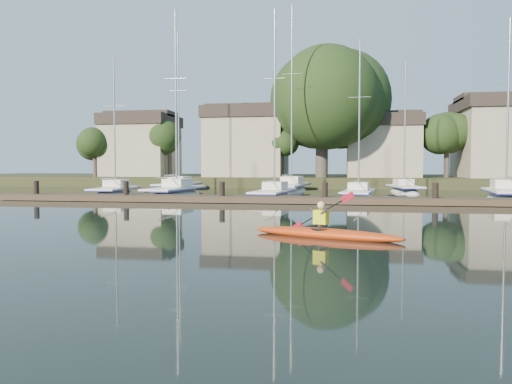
% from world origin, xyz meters
% --- Properties ---
extents(ground, '(160.00, 160.00, 0.00)m').
position_xyz_m(ground, '(0.00, 0.00, 0.00)').
color(ground, black).
rests_on(ground, ground).
extents(kayak, '(4.64, 2.21, 1.51)m').
position_xyz_m(kayak, '(3.44, 0.38, 0.18)').
color(kayak, '#B93B0E').
rests_on(kayak, ground).
extents(dock, '(34.00, 2.00, 1.80)m').
position_xyz_m(dock, '(0.00, 14.00, 0.20)').
color(dock, '#493A29').
rests_on(dock, ground).
extents(sailboat_0, '(2.59, 7.25, 11.28)m').
position_xyz_m(sailboat_0, '(-12.24, 19.17, -0.18)').
color(sailboat_0, white).
rests_on(sailboat_0, ground).
extents(sailboat_1, '(2.78, 8.86, 14.27)m').
position_xyz_m(sailboat_1, '(-7.60, 19.03, -0.19)').
color(sailboat_1, white).
rests_on(sailboat_1, ground).
extents(sailboat_2, '(2.65, 8.29, 13.48)m').
position_xyz_m(sailboat_2, '(-0.46, 17.84, -0.17)').
color(sailboat_2, white).
rests_on(sailboat_2, ground).
extents(sailboat_3, '(2.77, 7.28, 11.44)m').
position_xyz_m(sailboat_3, '(5.00, 18.47, -0.17)').
color(sailboat_3, white).
rests_on(sailboat_3, ground).
extents(sailboat_4, '(3.09, 7.67, 12.69)m').
position_xyz_m(sailboat_4, '(14.13, 18.88, -0.21)').
color(sailboat_4, white).
rests_on(sailboat_4, ground).
extents(sailboat_5, '(2.36, 9.14, 15.04)m').
position_xyz_m(sailboat_5, '(-10.26, 27.54, -0.19)').
color(sailboat_5, white).
rests_on(sailboat_5, ground).
extents(sailboat_6, '(3.01, 10.66, 16.72)m').
position_xyz_m(sailboat_6, '(-0.23, 26.79, -0.19)').
color(sailboat_6, white).
rests_on(sailboat_6, ground).
extents(sailboat_7, '(2.72, 7.33, 11.55)m').
position_xyz_m(sailboat_7, '(8.93, 26.91, -0.17)').
color(sailboat_7, white).
rests_on(sailboat_7, ground).
extents(shore, '(90.00, 25.25, 12.75)m').
position_xyz_m(shore, '(1.61, 40.29, 3.23)').
color(shore, '#242F17').
rests_on(shore, ground).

